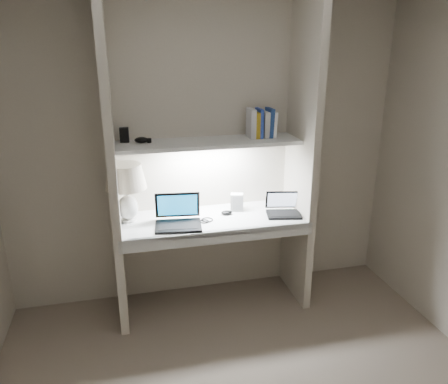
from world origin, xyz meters
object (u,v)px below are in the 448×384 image
object	(u,v)px
table_lamp	(126,183)
laptop_netbook	(283,209)
book_row	(261,124)
laptop_main	(178,218)
speaker	(237,202)

from	to	relation	value
table_lamp	laptop_netbook	size ratio (longest dim) A/B	1.46
laptop_netbook	book_row	distance (m)	0.70
table_lamp	laptop_main	distance (m)	0.47
table_lamp	laptop_netbook	world-z (taller)	table_lamp
laptop_netbook	speaker	size ratio (longest dim) A/B	2.17
laptop_netbook	speaker	xyz separation A→B (m)	(-0.34, 0.16, 0.03)
laptop_main	book_row	world-z (taller)	book_row
table_lamp	speaker	distance (m)	0.90
table_lamp	laptop_netbook	bearing A→B (deg)	-6.59
laptop_main	speaker	bearing A→B (deg)	26.06
laptop_netbook	speaker	distance (m)	0.38
table_lamp	laptop_main	xyz separation A→B (m)	(0.36, -0.16, -0.25)
table_lamp	laptop_netbook	distance (m)	1.25
laptop_main	laptop_netbook	bearing A→B (deg)	7.96
book_row	laptop_netbook	bearing A→B (deg)	-53.37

